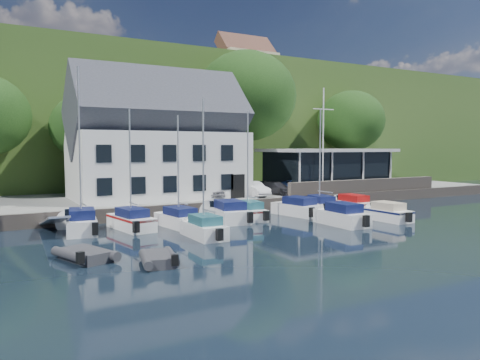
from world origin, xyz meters
The scene contains 32 objects.
ground centered at (0.00, 0.00, 0.00)m, with size 180.00×180.00×0.00m, color black.
quay centered at (0.00, 17.50, 0.50)m, with size 60.00×13.00×1.00m, color gray.
quay_face centered at (0.00, 11.00, 0.50)m, with size 60.00×0.30×1.00m, color #70645A.
hillside centered at (0.00, 62.00, 8.00)m, with size 160.00×75.00×16.00m, color #31511E.
field_patch centered at (8.00, 70.00, 16.15)m, with size 50.00×30.00×0.30m, color #4E5C2E.
farmhouse centered at (22.00, 52.00, 20.10)m, with size 10.40×7.00×8.20m, color beige, non-canonical shape.
harbor_building centered at (-7.00, 16.50, 5.35)m, with size 14.40×8.20×8.70m, color white, non-canonical shape.
club_pavilion centered at (11.00, 16.00, 3.05)m, with size 13.20×7.20×4.10m, color black, non-canonical shape.
seawall centered at (12.00, 11.40, 1.60)m, with size 18.00×0.50×1.20m, color #70645A.
gangway centered at (-16.50, 9.00, 0.00)m, with size 1.20×6.00×1.40m, color silver, non-canonical shape.
car_silver centered at (-3.06, 13.97, 1.60)m, with size 1.41×3.50×1.19m, color #B5B6BB.
car_white centered at (0.45, 13.23, 1.64)m, with size 1.36×3.90×1.28m, color white.
car_dgrey centered at (3.04, 13.54, 1.58)m, with size 1.62×3.98×1.15m, color #2B2B30.
car_blue centered at (5.75, 13.46, 1.68)m, with size 1.57×3.98×1.36m, color #2D468A.
flagpole centered at (7.41, 12.32, 5.84)m, with size 2.32×0.20×9.68m, color white, non-canonical shape.
tree_1 centered at (-11.71, 22.14, 5.52)m, with size 6.61×6.61×9.04m, color black, non-canonical shape.
tree_2 centered at (-3.88, 22.22, 6.09)m, with size 7.46×7.46×10.19m, color black, non-canonical shape.
tree_3 centered at (4.37, 21.24, 8.17)m, with size 10.49×10.49×14.34m, color black, non-canonical shape.
tree_5 centered at (19.40, 21.74, 6.57)m, with size 8.15×8.15×11.14m, color black, non-canonical shape.
boat_r1_0 centered at (-15.00, 7.93, 4.62)m, with size 1.90×5.81×9.25m, color white, non-canonical shape.
boat_r1_1 centered at (-11.99, 7.64, 4.31)m, with size 1.76×6.01×8.61m, color white, non-canonical shape.
boat_r1_2 centered at (-8.98, 7.02, 4.10)m, with size 1.81×5.83×8.19m, color white, non-canonical shape.
boat_r1_3 centered at (-5.02, 7.51, 0.76)m, with size 2.15×6.38×1.51m, color white, non-canonical shape.
boat_r1_4 centered at (-3.36, 7.63, 4.18)m, with size 1.84×5.51×8.36m, color white, non-canonical shape.
boat_r1_5 centered at (1.02, 7.50, 0.73)m, with size 1.99×6.03×1.45m, color white, non-canonical shape.
boat_r1_6 centered at (3.38, 7.76, 4.34)m, with size 1.76×5.60×8.68m, color white, non-canonical shape.
boat_r1_7 centered at (6.50, 7.47, 0.68)m, with size 1.74×6.24×1.36m, color white, non-canonical shape.
boat_r2_1 centered at (-9.06, 2.92, 4.11)m, with size 1.72×5.31×8.23m, color white, non-canonical shape.
boat_r2_3 centered at (0.91, 2.35, 0.77)m, with size 1.93×5.86×1.53m, color white, non-canonical shape.
boat_r2_4 centered at (5.07, 2.35, 0.67)m, with size 1.76×5.55×1.35m, color white, non-canonical shape.
dinghy_0 centered at (-16.18, 0.59, 0.36)m, with size 1.84×3.07×0.72m, color #343539, non-canonical shape.
dinghy_1 centered at (-13.43, -1.71, 0.33)m, with size 1.68×2.79×0.65m, color #343539, non-canonical shape.
Camera 1 is at (-20.36, -21.63, 5.25)m, focal length 35.00 mm.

